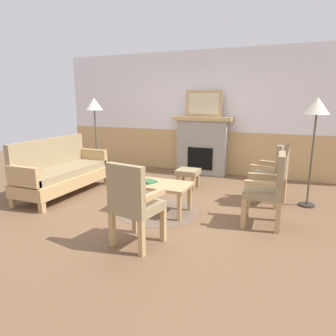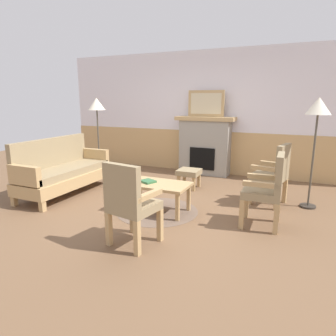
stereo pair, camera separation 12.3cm
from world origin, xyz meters
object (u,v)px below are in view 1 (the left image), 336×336
Objects in this scene: armchair_by_window_left at (269,186)px; footstool at (188,173)px; armchair_front_left at (133,201)px; framed_picture at (204,104)px; armchair_near_fireplace at (273,171)px; book_on_table at (149,181)px; floor_lamp_by_couch at (94,109)px; couch at (62,172)px; fireplace at (203,145)px; coffee_table at (158,187)px; floor_lamp_by_chairs at (317,113)px.

footstool is at bearing 141.26° from armchair_by_window_left.
armchair_by_window_left is 1.00× the size of armchair_front_left.
armchair_front_left is at bearing -85.80° from framed_picture.
armchair_near_fireplace is (1.53, -0.31, 0.25)m from footstool.
armchair_front_left reaches higher than footstool.
floor_lamp_by_couch reaches higher than book_on_table.
floor_lamp_by_couch reaches higher than couch.
fireplace is at bearing 29.13° from floor_lamp_by_couch.
coffee_table is 2.59m from floor_lamp_by_chairs.
coffee_table is 0.57× the size of floor_lamp_by_chairs.
armchair_by_window_left is (1.69, 0.12, 0.08)m from book_on_table.
floor_lamp_by_couch is (-3.64, 0.38, 0.91)m from armchair_near_fireplace.
couch is 1.84× the size of armchair_front_left.
coffee_table is at bearing -146.46° from armchair_near_fireplace.
armchair_by_window_left is 3.98m from floor_lamp_by_couch.
armchair_front_left is (-1.34, -2.12, 0.00)m from armchair_near_fireplace.
book_on_table is 1.13m from armchair_front_left.
book_on_table is (-0.08, -2.55, -0.20)m from fireplace.
armchair_by_window_left is (3.47, -0.02, 0.14)m from couch.
couch is 1.78m from book_on_table.
book_on_table reaches higher than coffee_table.
book_on_table is at bearing -171.29° from coffee_table.
armchair_near_fireplace is 1.00× the size of armchair_front_left.
armchair_near_fireplace is 0.58× the size of floor_lamp_by_chairs.
fireplace is at bearing 94.20° from armchair_front_left.
armchair_front_left is 0.58× the size of floor_lamp_by_chairs.
floor_lamp_by_couch reaches higher than coffee_table.
armchair_front_left is (2.12, -1.21, 0.14)m from couch.
coffee_table is 0.98× the size of armchair_front_left.
fireplace is 3.06m from couch.
book_on_table is 0.12× the size of floor_lamp_by_couch.
floor_lamp_by_chairs reaches higher than armchair_near_fireplace.
framed_picture is 2.33m from floor_lamp_by_couch.
armchair_near_fireplace is at bearing 14.67° from couch.
framed_picture is 0.48× the size of floor_lamp_by_couch.
armchair_near_fireplace is at bearing 90.64° from armchair_by_window_left.
footstool is at bearing 168.37° from armchair_near_fireplace.
framed_picture is at bearing 29.13° from floor_lamp_by_couch.
floor_lamp_by_chairs reaches higher than armchair_by_window_left.
couch is 1.07× the size of floor_lamp_by_chairs.
armchair_front_left is at bearing -29.76° from couch.
footstool is 0.24× the size of floor_lamp_by_chairs.
floor_lamp_by_couch is at bearing 143.97° from book_on_table.
armchair_front_left reaches higher than coffee_table.
armchair_near_fireplace is 1.06m from floor_lamp_by_chairs.
framed_picture is 2.56m from floor_lamp_by_chairs.
armchair_near_fireplace and armchair_by_window_left have the same top height.
book_on_table reaches higher than footstool.
framed_picture reaches higher than floor_lamp_by_chairs.
fireplace reaches higher than footstool.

